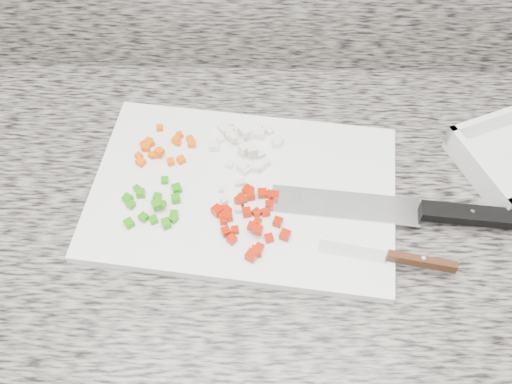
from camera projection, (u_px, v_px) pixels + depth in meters
The scene contains 10 objects.
cabinet at pixel (254, 321), 1.25m from camera, with size 3.92×0.62×0.86m, color silver.
countertop at pixel (252, 207), 0.89m from camera, with size 3.96×0.64×0.04m, color slate.
cutting_board at pixel (243, 192), 0.87m from camera, with size 0.46×0.30×0.02m, color white.
carrot_pile at pixel (161, 148), 0.90m from camera, with size 0.09×0.09×0.02m.
onion_pile at pixel (249, 145), 0.90m from camera, with size 0.12×0.11×0.02m.
green_pepper_pile at pixel (155, 206), 0.84m from camera, with size 0.09×0.09×0.02m.
red_pepper_pile at pixel (249, 217), 0.82m from camera, with size 0.12×0.13×0.02m.
garlic_pile at pixel (239, 196), 0.85m from camera, with size 0.05×0.06×0.01m.
chef_knife at pixel (427, 212), 0.83m from camera, with size 0.36×0.07×0.02m.
paring_knife at pixel (404, 259), 0.79m from camera, with size 0.19×0.05×0.02m.
Camera 1 is at (0.02, 0.95, 1.62)m, focal length 40.00 mm.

